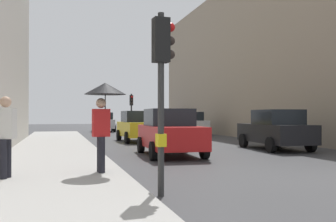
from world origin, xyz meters
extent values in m
cube|color=#A8A5A0|center=(-6.84, 6.00, 0.08)|extent=(3.41, 40.00, 0.16)
cube|color=gray|center=(11.13, 17.82, 5.54)|extent=(12.00, 31.39, 11.07)
cylinder|color=#2D2D2D|center=(-0.97, 23.43, 1.62)|extent=(0.12, 0.12, 3.25)
cube|color=black|center=(-0.97, 23.43, 2.73)|extent=(0.25, 0.31, 0.84)
cube|color=yellow|center=(-0.97, 23.43, 1.05)|extent=(0.21, 0.17, 0.24)
sphere|color=red|center=(-0.96, 23.24, 2.99)|extent=(0.18, 0.18, 0.18)
sphere|color=#2D231E|center=(-0.96, 23.24, 2.73)|extent=(0.18, 0.18, 0.18)
sphere|color=#2D231E|center=(-0.96, 23.24, 2.47)|extent=(0.18, 0.18, 0.18)
cylinder|color=#2D2D2D|center=(-4.83, -0.33, 1.73)|extent=(0.12, 0.12, 3.46)
cube|color=black|center=(-4.83, -0.33, 2.94)|extent=(0.32, 0.26, 0.84)
cube|color=yellow|center=(-4.83, -0.33, 1.05)|extent=(0.17, 0.21, 0.24)
sphere|color=red|center=(-4.64, -0.32, 3.20)|extent=(0.18, 0.18, 0.18)
sphere|color=#2D231E|center=(-4.64, -0.32, 2.94)|extent=(0.18, 0.18, 0.18)
sphere|color=#2D231E|center=(-4.64, -0.32, 2.68)|extent=(0.18, 0.18, 0.18)
cube|color=yellow|center=(-2.26, 14.31, 0.72)|extent=(1.85, 4.22, 0.80)
cube|color=black|center=(-2.26, 14.56, 1.44)|extent=(1.63, 2.02, 0.64)
cylinder|color=black|center=(-1.34, 12.97, 0.32)|extent=(0.23, 0.64, 0.64)
cylinder|color=black|center=(-3.14, 12.94, 0.32)|extent=(0.23, 0.64, 0.64)
cylinder|color=black|center=(-1.38, 15.67, 0.32)|extent=(0.23, 0.64, 0.64)
cylinder|color=black|center=(-3.18, 15.64, 0.32)|extent=(0.23, 0.64, 0.64)
cube|color=silver|center=(2.65, 19.97, 0.72)|extent=(2.01, 4.29, 0.80)
cube|color=black|center=(2.67, 19.72, 1.44)|extent=(1.70, 2.08, 0.64)
cylinder|color=black|center=(1.69, 21.27, 0.32)|extent=(0.25, 0.65, 0.64)
cylinder|color=black|center=(3.49, 21.36, 0.32)|extent=(0.25, 0.65, 0.64)
cylinder|color=black|center=(1.82, 18.57, 0.32)|extent=(0.25, 0.65, 0.64)
cylinder|color=black|center=(3.62, 18.66, 0.32)|extent=(0.25, 0.65, 0.64)
cube|color=navy|center=(2.60, 27.74, 0.72)|extent=(1.82, 4.21, 0.80)
cube|color=black|center=(2.61, 27.49, 1.44)|extent=(1.61, 2.01, 0.64)
cylinder|color=black|center=(1.70, 29.09, 0.32)|extent=(0.22, 0.64, 0.64)
cylinder|color=black|center=(3.50, 29.09, 0.32)|extent=(0.22, 0.64, 0.64)
cylinder|color=black|center=(1.71, 26.39, 0.32)|extent=(0.22, 0.64, 0.64)
cylinder|color=black|center=(3.51, 26.39, 0.32)|extent=(0.22, 0.64, 0.64)
cube|color=black|center=(2.55, 7.73, 0.72)|extent=(2.05, 4.30, 0.80)
cube|color=black|center=(2.53, 7.48, 1.44)|extent=(1.72, 2.09, 0.64)
cylinder|color=black|center=(1.73, 9.13, 0.32)|extent=(0.26, 0.65, 0.64)
cylinder|color=black|center=(3.53, 9.02, 0.32)|extent=(0.26, 0.65, 0.64)
cylinder|color=black|center=(1.57, 6.43, 0.32)|extent=(0.26, 0.65, 0.64)
cylinder|color=black|center=(3.37, 6.33, 0.32)|extent=(0.26, 0.65, 0.64)
cube|color=#BCBCC1|center=(-2.63, 28.40, 0.72)|extent=(2.07, 4.31, 0.80)
cube|color=black|center=(-2.61, 28.65, 1.44)|extent=(1.73, 2.10, 0.64)
cylinder|color=black|center=(-1.82, 27.00, 0.32)|extent=(0.26, 0.65, 0.64)
cylinder|color=black|center=(-3.61, 27.11, 0.32)|extent=(0.26, 0.65, 0.64)
cylinder|color=black|center=(-1.64, 29.69, 0.32)|extent=(0.26, 0.65, 0.64)
cylinder|color=black|center=(-3.44, 29.81, 0.32)|extent=(0.26, 0.65, 0.64)
cube|color=red|center=(-2.64, 6.51, 0.72)|extent=(2.02, 4.29, 0.80)
cube|color=black|center=(-2.63, 6.76, 1.44)|extent=(1.70, 2.08, 0.64)
cylinder|color=black|center=(-1.82, 5.11, 0.32)|extent=(0.25, 0.65, 0.64)
cylinder|color=black|center=(-3.61, 5.21, 0.32)|extent=(0.25, 0.65, 0.64)
cylinder|color=black|center=(-1.68, 7.81, 0.32)|extent=(0.25, 0.65, 0.64)
cylinder|color=black|center=(-3.47, 7.90, 0.32)|extent=(0.25, 0.65, 0.64)
cylinder|color=black|center=(-5.72, 2.03, 0.58)|extent=(0.16, 0.16, 0.85)
cylinder|color=black|center=(-5.70, 1.83, 0.58)|extent=(0.16, 0.16, 0.85)
cube|color=red|center=(-5.71, 1.93, 1.34)|extent=(0.42, 0.28, 0.66)
sphere|color=tan|center=(-5.71, 1.93, 1.81)|extent=(0.24, 0.24, 0.24)
cylinder|color=black|center=(-5.61, 1.94, 1.59)|extent=(0.02, 0.02, 0.90)
cone|color=black|center=(-5.61, 1.94, 2.16)|extent=(1.00, 1.00, 0.28)
cylinder|color=black|center=(-7.76, 1.73, 0.58)|extent=(0.16, 0.16, 0.85)
cylinder|color=black|center=(-7.82, 1.55, 0.58)|extent=(0.16, 0.16, 0.85)
cube|color=silver|center=(-7.79, 1.64, 1.34)|extent=(0.46, 0.38, 0.66)
sphere|color=tan|center=(-7.79, 1.64, 1.81)|extent=(0.24, 0.24, 0.24)
camera|label=1|loc=(-6.70, -7.31, 1.52)|focal=41.06mm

